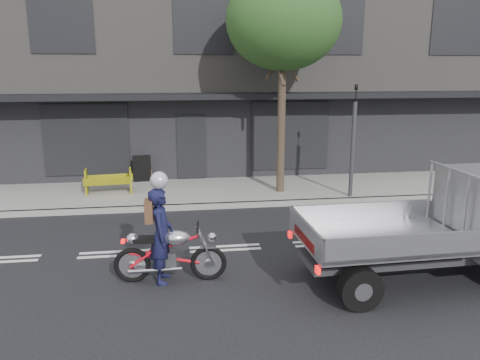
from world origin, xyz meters
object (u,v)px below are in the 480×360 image
at_px(motorcycle, 170,253).
at_px(sandwich_board, 142,169).
at_px(traffic_light_pole, 353,147).
at_px(flatbed_ute, 477,216).
at_px(street_tree, 283,21).
at_px(construction_barrier, 108,182).
at_px(rider, 161,236).

xyz_separation_m(motorcycle, sandwich_board, (-1.00, 7.47, 0.06)).
distance_m(traffic_light_pole, flatbed_ute, 5.48).
bearing_deg(traffic_light_pole, sandwich_board, 157.51).
bearing_deg(street_tree, flatbed_ute, -69.22).
distance_m(motorcycle, sandwich_board, 7.54).
xyz_separation_m(construction_barrier, sandwich_board, (0.94, 1.52, 0.07)).
xyz_separation_m(street_tree, sandwich_board, (-4.40, 1.80, -4.65)).
bearing_deg(construction_barrier, motorcycle, -71.96).
relative_size(traffic_light_pole, motorcycle, 1.64).
height_order(rider, construction_barrier, rider).
distance_m(rider, flatbed_ute, 5.98).
distance_m(motorcycle, flatbed_ute, 5.86).
xyz_separation_m(street_tree, rider, (-3.55, -5.67, -4.36)).
distance_m(street_tree, motorcycle, 8.12).
relative_size(motorcycle, flatbed_ute, 0.45).
relative_size(construction_barrier, sandwich_board, 1.51).
height_order(motorcycle, rider, rider).
bearing_deg(motorcycle, flatbed_ute, -2.22).
xyz_separation_m(street_tree, flatbed_ute, (2.39, -6.30, -4.04)).
height_order(street_tree, flatbed_ute, street_tree).
height_order(construction_barrier, sandwich_board, sandwich_board).
relative_size(flatbed_ute, sandwich_board, 4.98).
relative_size(traffic_light_pole, flatbed_ute, 0.74).
height_order(traffic_light_pole, construction_barrier, traffic_light_pole).
xyz_separation_m(motorcycle, rider, (-0.15, 0.00, 0.35)).
relative_size(motorcycle, rider, 1.17).
height_order(motorcycle, construction_barrier, motorcycle).
height_order(motorcycle, sandwich_board, sandwich_board).
distance_m(street_tree, construction_barrier, 7.13).
relative_size(motorcycle, construction_barrier, 1.49).
relative_size(rider, flatbed_ute, 0.39).
bearing_deg(rider, flatbed_ute, -92.06).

